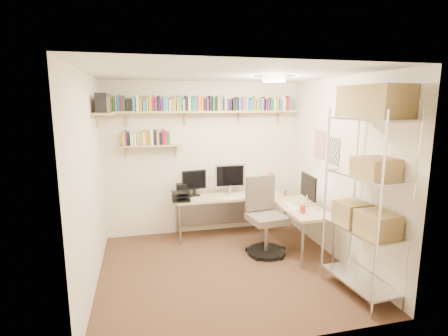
{
  "coord_description": "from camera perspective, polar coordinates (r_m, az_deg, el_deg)",
  "views": [
    {
      "loc": [
        -1.02,
        -4.15,
        2.16
      ],
      "look_at": [
        0.12,
        0.55,
        1.25
      ],
      "focal_mm": 28.0,
      "sensor_mm": 36.0,
      "label": 1
    }
  ],
  "objects": [
    {
      "name": "wall_shelves",
      "position": [
        5.48,
        -7.62,
        9.12
      ],
      "size": [
        3.12,
        1.09,
        0.8
      ],
      "color": "tan",
      "rests_on": "ground"
    },
    {
      "name": "ground",
      "position": [
        4.79,
        0.17,
        -16.21
      ],
      "size": [
        3.2,
        3.2,
        0.0
      ],
      "primitive_type": "plane",
      "color": "#49321F",
      "rests_on": "ground"
    },
    {
      "name": "corner_desk",
      "position": [
        5.53,
        2.61,
        -5.08
      ],
      "size": [
        2.07,
        1.72,
        1.17
      ],
      "color": "beige",
      "rests_on": "ground"
    },
    {
      "name": "office_chair",
      "position": [
        5.15,
        6.67,
        -8.66
      ],
      "size": [
        0.59,
        0.59,
        1.11
      ],
      "rotation": [
        0.0,
        0.0,
        0.14
      ],
      "color": "black",
      "rests_on": "ground"
    },
    {
      "name": "room_shell",
      "position": [
        4.32,
        0.23,
        2.47
      ],
      "size": [
        3.24,
        3.04,
        2.52
      ],
      "color": "#F4DEC7",
      "rests_on": "ground"
    },
    {
      "name": "wire_rack",
      "position": [
        4.04,
        22.73,
        1.23
      ],
      "size": [
        0.52,
        0.94,
        2.34
      ],
      "rotation": [
        0.0,
        0.0,
        0.09
      ],
      "color": "silver",
      "rests_on": "ground"
    }
  ]
}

